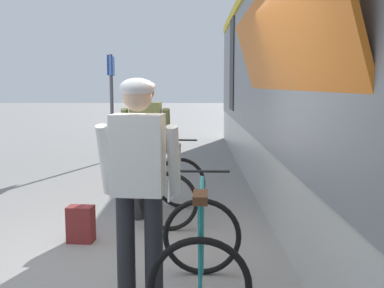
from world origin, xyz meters
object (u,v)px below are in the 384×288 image
(bicycle_far_teal, at_px, (201,253))
(cyclist_near_in_olive, at_px, (146,138))
(platform_sign_post, at_px, (111,89))
(cyclist_far_in_white, at_px, (138,174))
(bicycle_near_silver, at_px, (175,188))
(backpack_on_platform, at_px, (81,224))

(bicycle_far_teal, bearing_deg, cyclist_near_in_olive, 106.80)
(bicycle_far_teal, bearing_deg, platform_sign_post, 105.95)
(cyclist_far_in_white, xyz_separation_m, bicycle_near_silver, (0.16, 2.36, -0.65))
(cyclist_far_in_white, relative_size, platform_sign_post, 0.73)
(bicycle_near_silver, distance_m, backpack_on_platform, 1.34)
(bicycle_near_silver, height_order, backpack_on_platform, bicycle_near_silver)
(cyclist_near_in_olive, relative_size, bicycle_near_silver, 1.55)
(cyclist_far_in_white, height_order, backpack_on_platform, cyclist_far_in_white)
(cyclist_near_in_olive, bearing_deg, bicycle_far_teal, -73.20)
(cyclist_near_in_olive, bearing_deg, bicycle_near_silver, 6.44)
(cyclist_near_in_olive, bearing_deg, platform_sign_post, 105.54)
(bicycle_near_silver, xyz_separation_m, platform_sign_post, (-1.65, 4.60, 1.22))
(bicycle_near_silver, height_order, platform_sign_post, platform_sign_post)
(cyclist_far_in_white, height_order, bicycle_far_teal, cyclist_far_in_white)
(bicycle_near_silver, distance_m, bicycle_far_teal, 2.27)
(cyclist_near_in_olive, distance_m, platform_sign_post, 4.85)
(cyclist_far_in_white, bearing_deg, bicycle_far_teal, 13.01)
(bicycle_near_silver, bearing_deg, cyclist_near_in_olive, -173.56)
(cyclist_near_in_olive, xyz_separation_m, bicycle_far_teal, (0.67, -2.21, -0.65))
(platform_sign_post, bearing_deg, cyclist_near_in_olive, -74.46)
(platform_sign_post, bearing_deg, backpack_on_platform, -83.18)
(bicycle_far_teal, bearing_deg, bicycle_near_silver, 97.87)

